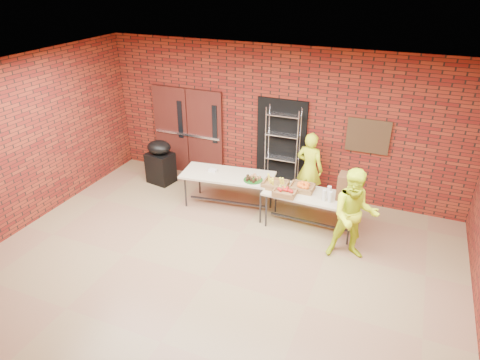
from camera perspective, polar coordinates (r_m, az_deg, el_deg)
name	(u,v)px	position (r m, az deg, el deg)	size (l,w,h in m)	color
room	(204,193)	(6.33, -4.78, -1.72)	(8.08, 7.08, 3.28)	#8B664B
double_doors	(188,132)	(10.28, -6.91, 6.39)	(1.78, 0.12, 2.10)	#411812
dark_doorway	(281,146)	(9.44, 5.48, 4.55)	(1.10, 0.06, 2.10)	black
bronze_plaque	(368,136)	(8.93, 16.70, 5.63)	(0.85, 0.04, 0.70)	#392516
wire_rack	(282,151)	(9.32, 5.63, 3.82)	(0.72, 0.24, 1.97)	silver
table_left	(228,177)	(8.77, -1.64, 0.40)	(1.97, 1.02, 0.77)	beige
table_right	(311,197)	(8.21, 9.49, -2.26)	(1.80, 0.79, 0.73)	beige
basket_bananas	(275,184)	(8.32, 4.73, -0.58)	(0.48, 0.37, 0.15)	olive
basket_oranges	(302,187)	(8.27, 8.26, -0.97)	(0.45, 0.35, 0.14)	olive
basket_apples	(285,192)	(8.08, 6.00, -1.59)	(0.42, 0.33, 0.13)	olive
muffin_tray	(253,178)	(8.48, 1.76, 0.23)	(0.39, 0.39, 0.10)	#164F15
napkin_box	(213,170)	(8.87, -3.64, 1.32)	(0.16, 0.11, 0.05)	silver
coffee_dispenser	(348,187)	(8.06, 14.22, -0.90)	(0.37, 0.33, 0.48)	brown
cup_stack_front	(324,195)	(7.96, 11.15, -2.02)	(0.07, 0.07, 0.22)	silver
cup_stack_mid	(330,197)	(7.93, 11.92, -2.22)	(0.07, 0.07, 0.21)	silver
cup_stack_back	(329,192)	(8.06, 11.79, -1.60)	(0.08, 0.08, 0.24)	silver
covered_grill	(160,162)	(10.09, -10.59, 2.42)	(0.64, 0.56, 1.03)	black
volunteer_woman	(309,169)	(9.05, 9.24, 1.51)	(0.58, 0.38, 1.59)	#D8F51B
volunteer_man	(354,215)	(7.48, 14.96, -4.55)	(0.81, 0.63, 1.67)	#D8F51B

